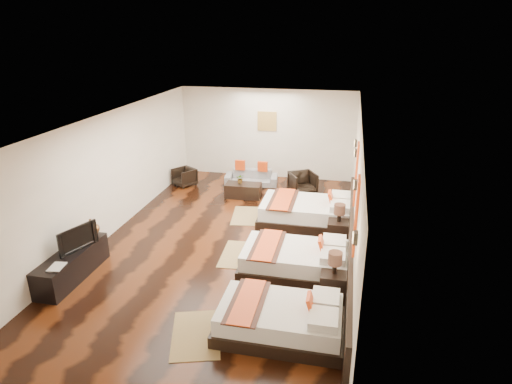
% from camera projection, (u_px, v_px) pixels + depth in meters
% --- Properties ---
extents(floor, '(5.50, 9.50, 0.01)m').
position_uv_depth(floor, '(227.00, 241.00, 9.91)').
color(floor, black).
rests_on(floor, ground).
extents(ceiling, '(5.50, 9.50, 0.01)m').
position_uv_depth(ceiling, '(224.00, 119.00, 8.91)').
color(ceiling, white).
rests_on(ceiling, floor).
extents(back_wall, '(5.50, 0.01, 2.80)m').
position_uv_depth(back_wall, '(267.00, 134.00, 13.75)').
color(back_wall, silver).
rests_on(back_wall, floor).
extents(left_wall, '(0.01, 9.50, 2.80)m').
position_uv_depth(left_wall, '(110.00, 175.00, 9.95)').
color(left_wall, silver).
rests_on(left_wall, floor).
extents(right_wall, '(0.01, 9.50, 2.80)m').
position_uv_depth(right_wall, '(356.00, 193.00, 8.87)').
color(right_wall, silver).
rests_on(right_wall, floor).
extents(headboard_panel, '(0.08, 6.60, 0.90)m').
position_uv_depth(headboard_panel, '(350.00, 252.00, 8.48)').
color(headboard_panel, black).
rests_on(headboard_panel, floor).
extents(bed_near, '(1.99, 1.25, 0.76)m').
position_uv_depth(bed_near, '(281.00, 319.00, 6.85)').
color(bed_near, black).
rests_on(bed_near, floor).
extents(bed_mid, '(2.12, 1.33, 0.81)m').
position_uv_depth(bed_mid, '(296.00, 260.00, 8.55)').
color(bed_mid, black).
rests_on(bed_mid, floor).
extents(bed_far, '(2.32, 1.46, 0.89)m').
position_uv_depth(bed_far, '(309.00, 212.00, 10.68)').
color(bed_far, black).
rests_on(bed_far, floor).
extents(nightstand_a, '(0.46, 0.46, 0.92)m').
position_uv_depth(nightstand_a, '(333.00, 282.00, 7.72)').
color(nightstand_a, black).
rests_on(nightstand_a, floor).
extents(nightstand_b, '(0.47, 0.47, 0.93)m').
position_uv_depth(nightstand_b, '(338.00, 229.00, 9.73)').
color(nightstand_b, black).
rests_on(nightstand_b, floor).
extents(jute_mat_near, '(1.07, 1.37, 0.01)m').
position_uv_depth(jute_mat_near, '(196.00, 334.00, 6.89)').
color(jute_mat_near, olive).
rests_on(jute_mat_near, floor).
extents(jute_mat_mid, '(0.82, 1.24, 0.01)m').
position_uv_depth(jute_mat_mid, '(240.00, 255.00, 9.31)').
color(jute_mat_mid, olive).
rests_on(jute_mat_mid, floor).
extents(jute_mat_far, '(0.91, 1.29, 0.01)m').
position_uv_depth(jute_mat_far, '(247.00, 216.00, 11.22)').
color(jute_mat_far, olive).
rests_on(jute_mat_far, floor).
extents(tv_console, '(0.50, 1.80, 0.55)m').
position_uv_depth(tv_console, '(72.00, 265.00, 8.39)').
color(tv_console, black).
rests_on(tv_console, floor).
extents(tv, '(0.39, 0.83, 0.49)m').
position_uv_depth(tv, '(75.00, 237.00, 8.33)').
color(tv, black).
rests_on(tv, tv_console).
extents(book, '(0.29, 0.36, 0.03)m').
position_uv_depth(book, '(50.00, 267.00, 7.74)').
color(book, black).
rests_on(book, tv_console).
extents(figurine, '(0.37, 0.37, 0.34)m').
position_uv_depth(figurine, '(91.00, 227.00, 8.92)').
color(figurine, brown).
rests_on(figurine, tv_console).
extents(sofa, '(1.64, 0.79, 0.46)m').
position_uv_depth(sofa, '(251.00, 178.00, 13.35)').
color(sofa, gray).
rests_on(sofa, floor).
extents(armchair_left, '(0.82, 0.82, 0.54)m').
position_uv_depth(armchair_left, '(184.00, 177.00, 13.29)').
color(armchair_left, black).
rests_on(armchair_left, floor).
extents(armchair_right, '(0.95, 0.96, 0.65)m').
position_uv_depth(armchair_right, '(303.00, 183.00, 12.60)').
color(armchair_right, black).
rests_on(armchair_right, floor).
extents(coffee_table, '(1.02, 0.54, 0.40)m').
position_uv_depth(coffee_table, '(243.00, 190.00, 12.40)').
color(coffee_table, black).
rests_on(coffee_table, floor).
extents(table_plant, '(0.26, 0.23, 0.26)m').
position_uv_depth(table_plant, '(240.00, 179.00, 12.35)').
color(table_plant, '#235E1F').
rests_on(table_plant, coffee_table).
extents(orange_panel_a, '(0.04, 0.40, 1.30)m').
position_uv_depth(orange_panel_a, '(356.00, 216.00, 7.03)').
color(orange_panel_a, '#D86014').
rests_on(orange_panel_a, right_wall).
extents(orange_panel_b, '(0.04, 0.40, 1.30)m').
position_uv_depth(orange_panel_b, '(356.00, 174.00, 9.04)').
color(orange_panel_b, '#D86014').
rests_on(orange_panel_b, right_wall).
extents(sconce_near, '(0.07, 0.12, 0.18)m').
position_uv_depth(sconce_near, '(355.00, 238.00, 5.98)').
color(sconce_near, black).
rests_on(sconce_near, right_wall).
extents(sconce_mid, '(0.07, 0.12, 0.18)m').
position_uv_depth(sconce_mid, '(355.00, 185.00, 7.99)').
color(sconce_mid, black).
rests_on(sconce_mid, right_wall).
extents(sconce_far, '(0.07, 0.12, 0.18)m').
position_uv_depth(sconce_far, '(356.00, 153.00, 10.00)').
color(sconce_far, black).
rests_on(sconce_far, right_wall).
extents(sconce_lounge, '(0.07, 0.12, 0.18)m').
position_uv_depth(sconce_lounge, '(356.00, 143.00, 10.82)').
color(sconce_lounge, black).
rests_on(sconce_lounge, right_wall).
extents(gold_artwork, '(0.60, 0.04, 0.60)m').
position_uv_depth(gold_artwork, '(267.00, 121.00, 13.59)').
color(gold_artwork, '#AD873F').
rests_on(gold_artwork, back_wall).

